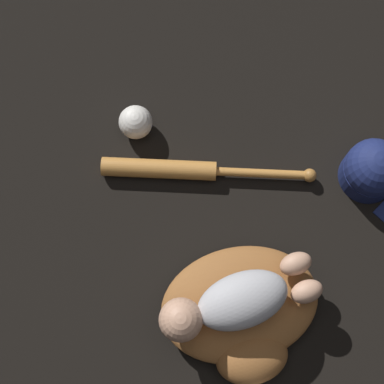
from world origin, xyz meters
name	(u,v)px	position (x,y,z in m)	size (l,w,h in m)	color
ground_plane	(257,293)	(0.00, 0.00, 0.00)	(6.00, 6.00, 0.00)	black
baseball_glove	(241,311)	(0.06, 0.01, 0.04)	(0.41, 0.37, 0.08)	#935B2D
baby_figure	(233,301)	(0.07, -0.01, 0.12)	(0.35, 0.18, 0.09)	#B2B2B7
baseball_bat	(181,170)	(-0.02, -0.33, 0.02)	(0.42, 0.32, 0.04)	#C6843D
baseball	(136,122)	(0.01, -0.48, 0.04)	(0.08, 0.08, 0.08)	white
baseball_cap	(373,170)	(-0.37, -0.08, 0.05)	(0.15, 0.19, 0.13)	navy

